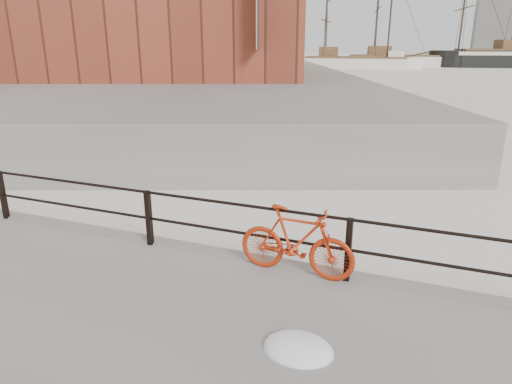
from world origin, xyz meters
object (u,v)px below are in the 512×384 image
Objects in this scene: schooner_mid at (414,66)px; workboat_near at (137,93)px; schooner_left at (355,68)px; bicycle at (296,241)px; workboat_far at (228,77)px.

schooner_mid is 60.28m from workboat_near.
schooner_left is 48.00m from workboat_near.
bicycle is at bearing -86.09° from schooner_left.
schooner_left is 1.66× the size of workboat_near.
workboat_near is at bearing -119.03° from schooner_mid.
workboat_far is (-22.24, 45.04, -0.90)m from bicycle.
bicycle is 0.06× the size of schooner_mid.
workboat_near is (-18.04, -57.51, 0.00)m from schooner_mid.
schooner_left reaches higher than workboat_far.
workboat_near reaches higher than bicycle.
schooner_left reaches higher than workboat_near.
bicycle is 0.08× the size of schooner_left.
schooner_mid reaches higher than schooner_left.
bicycle is 82.95m from schooner_mid.
schooner_left is 2.11× the size of workboat_far.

